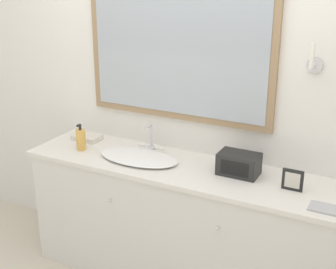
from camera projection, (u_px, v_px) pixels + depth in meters
wall_back at (200, 89)px, 3.07m from camera, size 8.00×0.18×2.55m
vanity_counter at (180, 224)px, 3.11m from camera, size 2.10×0.54×0.85m
sink_basin at (139, 156)px, 3.07m from camera, size 0.56×0.35×0.20m
soap_bottle at (81, 139)px, 3.21m from camera, size 0.07×0.07×0.19m
appliance_box at (239, 164)px, 2.84m from camera, size 0.25×0.16×0.13m
picture_frame at (293, 180)px, 2.63m from camera, size 0.12×0.01×0.13m
hand_towel_near_sink at (87, 138)px, 3.41m from camera, size 0.20×0.13×0.04m
metal_tray at (324, 208)px, 2.45m from camera, size 0.15×0.12×0.01m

